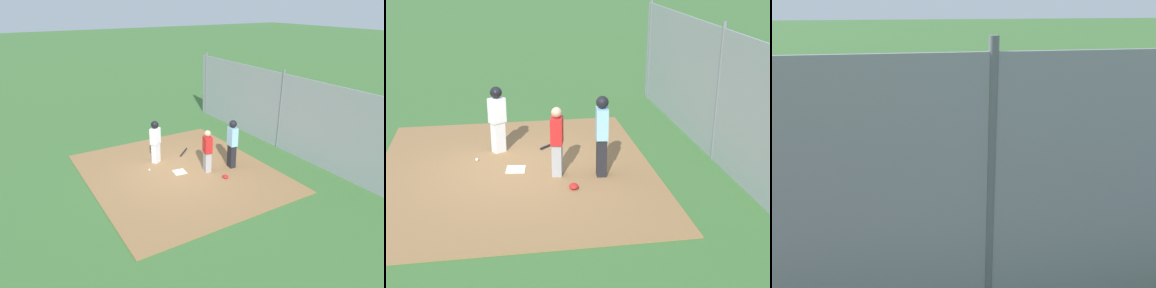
% 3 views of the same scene
% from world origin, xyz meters
% --- Properties ---
extents(ground_plane, '(140.00, 140.00, 0.00)m').
position_xyz_m(ground_plane, '(0.00, 0.00, 0.00)').
color(ground_plane, '#3D6B33').
extents(dirt_infield, '(7.20, 6.40, 0.03)m').
position_xyz_m(dirt_infield, '(0.00, 0.00, 0.01)').
color(dirt_infield, olive).
rests_on(dirt_infield, ground_plane).
extents(home_plate, '(0.49, 0.49, 0.02)m').
position_xyz_m(home_plate, '(0.00, 0.00, 0.04)').
color(home_plate, white).
rests_on(home_plate, dirt_infield).
extents(catcher, '(0.43, 0.34, 1.61)m').
position_xyz_m(catcher, '(-0.44, -0.93, 0.87)').
color(catcher, '#9E9EA3').
rests_on(catcher, dirt_infield).
extents(umpire, '(0.41, 0.30, 1.87)m').
position_xyz_m(umpire, '(-0.61, -1.92, 1.03)').
color(umpire, black).
rests_on(umpire, dirt_infield).
extents(runner, '(0.42, 0.46, 1.70)m').
position_xyz_m(runner, '(1.24, 0.36, 1.01)').
color(runner, silver).
rests_on(runner, dirt_infield).
extents(baseball_bat, '(0.60, 0.65, 0.06)m').
position_xyz_m(baseball_bat, '(1.46, -1.00, 0.06)').
color(baseball_bat, black).
rests_on(baseball_bat, dirt_infield).
extents(catcher_mask, '(0.24, 0.20, 0.12)m').
position_xyz_m(catcher_mask, '(-1.24, -1.19, 0.09)').
color(catcher_mask, red).
rests_on(catcher_mask, dirt_infield).
extents(baseball, '(0.07, 0.07, 0.07)m').
position_xyz_m(baseball, '(0.68, 0.91, 0.07)').
color(baseball, white).
rests_on(baseball, dirt_infield).
extents(backstop_fence, '(12.00, 0.10, 3.35)m').
position_xyz_m(backstop_fence, '(0.00, -4.86, 1.60)').
color(backstop_fence, '#93999E').
rests_on(backstop_fence, ground_plane).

